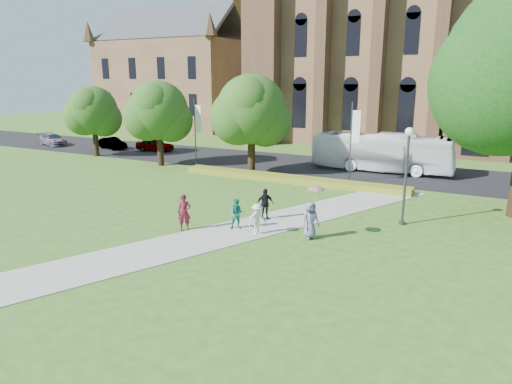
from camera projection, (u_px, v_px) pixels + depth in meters
The scene contains 22 objects.
ground at pixel (221, 239), 22.49m from camera, with size 160.00×160.00×0.00m, color #33601D.
road at pixel (342, 169), 39.70m from camera, with size 160.00×10.00×0.02m, color black.
footpath at pixel (231, 233), 23.34m from camera, with size 3.20×30.00×0.04m, color #B2B2A8.
flower_hedge at pixel (290, 179), 34.69m from camera, with size 18.00×1.40×0.45m, color #A98C21.
cathedral at pixel (492, 27), 49.03m from camera, with size 52.60×18.25×28.00m.
building_west at pixel (176, 68), 71.57m from camera, with size 22.00×14.00×18.30m.
streetlamp at pixel (407, 164), 23.92m from camera, with size 0.44×0.44×5.24m.
street_tree_0 at pixel (158, 111), 40.05m from camera, with size 5.20×5.20×7.50m.
street_tree_1 at pixel (251, 110), 36.37m from camera, with size 5.60×5.60×8.05m.
street_tree_2 at pixel (93, 111), 45.01m from camera, with size 4.80×4.80×6.95m.
banner_pole_0 at pixel (352, 138), 33.79m from camera, with size 0.70×0.10×6.00m.
banner_pole_1 at pixel (196, 128), 40.05m from camera, with size 0.70×0.10×6.00m.
tour_coach at pixel (381, 152), 38.22m from camera, with size 2.71×11.57×3.22m, color white.
car_0 at pixel (155, 145), 48.94m from camera, with size 1.64×4.07×1.39m, color gray.
car_1 at pixel (112, 143), 50.26m from camera, with size 1.34×3.85×1.27m, color gray.
car_2 at pixel (53, 139), 53.18m from camera, with size 1.85×4.56×1.32m, color gray.
pedestrian_0 at pixel (184, 212), 23.50m from camera, with size 0.69×0.45×1.88m, color #591420.
pedestrian_1 at pixel (237, 214), 23.68m from camera, with size 0.78×0.61×1.61m, color #177663.
pedestrian_2 at pixel (257, 219), 22.90m from camera, with size 1.03×0.59×1.59m, color silver.
pedestrian_3 at pixel (265, 204), 25.31m from camera, with size 1.02×0.43×1.75m, color black.
pedestrian_4 at pixel (310, 220), 22.30m from camera, with size 0.90×0.58×1.84m, color slate.
parasol at pixel (315, 195), 21.99m from camera, with size 0.81×0.81×0.71m, color #D3959A.
Camera 1 is at (11.32, -18.05, 7.75)m, focal length 32.00 mm.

